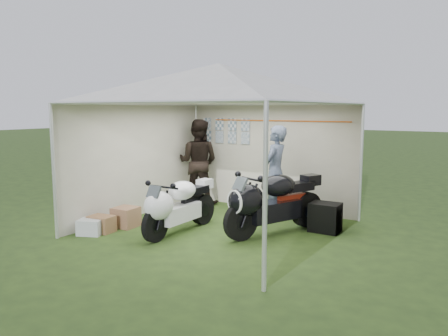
{
  "coord_description": "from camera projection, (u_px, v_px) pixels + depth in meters",
  "views": [
    {
      "loc": [
        4.36,
        -6.51,
        2.21
      ],
      "look_at": [
        -0.11,
        0.35,
        1.09
      ],
      "focal_mm": 35.0,
      "sensor_mm": 36.0,
      "label": 1
    }
  ],
  "objects": [
    {
      "name": "ground",
      "position": [
        219.0,
        229.0,
        8.06
      ],
      "size": [
        80.0,
        80.0,
        0.0
      ],
      "primitive_type": "plane",
      "color": "#2A401A",
      "rests_on": "ground"
    },
    {
      "name": "canopy_tent",
      "position": [
        220.0,
        88.0,
        7.74
      ],
      "size": [
        5.66,
        5.66,
        3.0
      ],
      "color": "silver",
      "rests_on": "ground"
    },
    {
      "name": "motorcycle_white",
      "position": [
        177.0,
        204.0,
        7.68
      ],
      "size": [
        0.45,
        1.94,
        0.96
      ],
      "rotation": [
        0.0,
        0.0,
        0.01
      ],
      "color": "black",
      "rests_on": "ground"
    },
    {
      "name": "motorcycle_black",
      "position": [
        271.0,
        201.0,
        7.64
      ],
      "size": [
        1.1,
        2.1,
        1.09
      ],
      "rotation": [
        0.0,
        0.0,
        -0.38
      ],
      "color": "black",
      "rests_on": "ground"
    },
    {
      "name": "paddock_stand",
      "position": [
        310.0,
        217.0,
        8.27
      ],
      "size": [
        0.54,
        0.45,
        0.35
      ],
      "primitive_type": "cube",
      "rotation": [
        0.0,
        0.0,
        -0.38
      ],
      "color": "#0B35B4",
      "rests_on": "ground"
    },
    {
      "name": "person_dark_jacket",
      "position": [
        198.0,
        162.0,
        10.09
      ],
      "size": [
        1.14,
        1.01,
        1.97
      ],
      "primitive_type": "imported",
      "rotation": [
        0.0,
        0.0,
        3.46
      ],
      "color": "black",
      "rests_on": "ground"
    },
    {
      "name": "person_blue_jacket",
      "position": [
        275.0,
        172.0,
        8.78
      ],
      "size": [
        0.47,
        0.7,
        1.88
      ],
      "primitive_type": "imported",
      "rotation": [
        0.0,
        0.0,
        -1.54
      ],
      "color": "slate",
      "rests_on": "ground"
    },
    {
      "name": "equipment_box",
      "position": [
        325.0,
        217.0,
        7.87
      ],
      "size": [
        0.54,
        0.44,
        0.52
      ],
      "primitive_type": "cube",
      "rotation": [
        0.0,
        0.0,
        0.03
      ],
      "color": "black",
      "rests_on": "ground"
    },
    {
      "name": "crate_0",
      "position": [
        91.0,
        227.0,
        7.69
      ],
      "size": [
        0.51,
        0.46,
        0.27
      ],
      "primitive_type": "cube",
      "rotation": [
        0.0,
        0.0,
        0.42
      ],
      "color": "silver",
      "rests_on": "ground"
    },
    {
      "name": "crate_1",
      "position": [
        126.0,
        217.0,
        8.19
      ],
      "size": [
        0.46,
        0.46,
        0.37
      ],
      "primitive_type": "cube",
      "rotation": [
        0.0,
        0.0,
        0.1
      ],
      "color": "#8D6246",
      "rests_on": "ground"
    },
    {
      "name": "crate_2",
      "position": [
        119.0,
        220.0,
        8.33
      ],
      "size": [
        0.32,
        0.29,
        0.2
      ],
      "primitive_type": "cube",
      "rotation": [
        0.0,
        0.0,
        0.25
      ],
      "color": "silver",
      "rests_on": "ground"
    },
    {
      "name": "crate_3",
      "position": [
        102.0,
        224.0,
        7.85
      ],
      "size": [
        0.48,
        0.37,
        0.3
      ],
      "primitive_type": "cube",
      "rotation": [
        0.0,
        0.0,
        0.13
      ],
      "color": "brown",
      "rests_on": "ground"
    }
  ]
}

